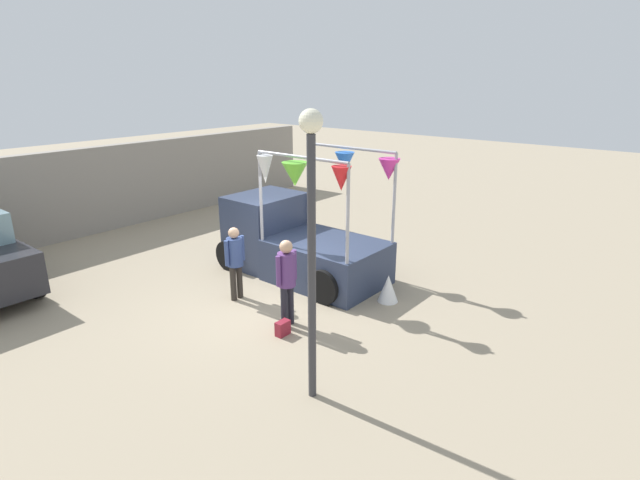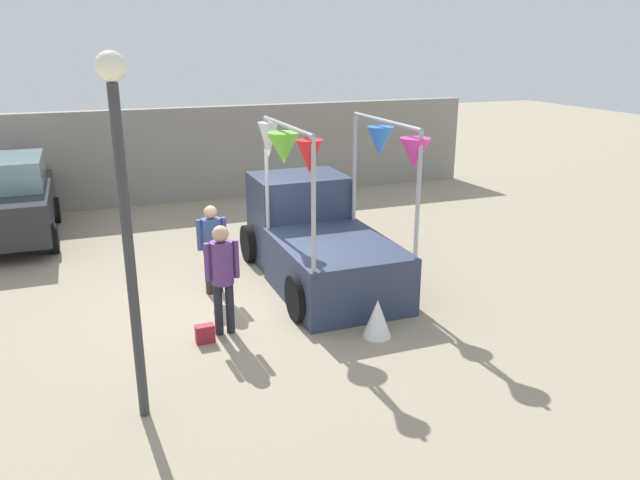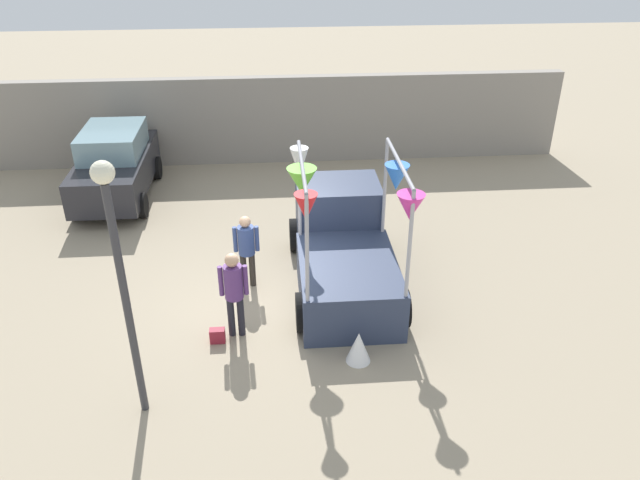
% 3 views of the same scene
% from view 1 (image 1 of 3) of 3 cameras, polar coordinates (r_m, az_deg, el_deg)
% --- Properties ---
extents(ground_plane, '(60.00, 60.00, 0.00)m').
position_cam_1_polar(ground_plane, '(10.94, -5.69, -6.86)').
color(ground_plane, gray).
extents(vendor_truck, '(2.43, 4.07, 3.08)m').
position_cam_1_polar(vendor_truck, '(12.16, -3.02, 0.17)').
color(vendor_truck, '#2D3851').
rests_on(vendor_truck, ground).
extents(person_customer, '(0.53, 0.34, 1.74)m').
position_cam_1_polar(person_customer, '(9.46, -3.83, -3.98)').
color(person_customer, black).
rests_on(person_customer, ground).
extents(person_vendor, '(0.53, 0.34, 1.62)m').
position_cam_1_polar(person_vendor, '(10.74, -9.69, -1.89)').
color(person_vendor, '#2D2823').
rests_on(person_vendor, ground).
extents(handbag, '(0.28, 0.16, 0.28)m').
position_cam_1_polar(handbag, '(9.50, -4.28, -10.01)').
color(handbag, maroon).
rests_on(handbag, ground).
extents(street_lamp, '(0.32, 0.32, 4.25)m').
position_cam_1_polar(street_lamp, '(6.76, -0.98, 2.01)').
color(street_lamp, '#333338').
rests_on(street_lamp, ground).
extents(brick_boundary_wall, '(18.00, 0.36, 2.60)m').
position_cam_1_polar(brick_boundary_wall, '(16.66, -25.03, 5.04)').
color(brick_boundary_wall, gray).
rests_on(brick_boundary_wall, ground).
extents(folded_kite_bundle_white, '(0.56, 0.56, 0.60)m').
position_cam_1_polar(folded_kite_bundle_white, '(10.82, 7.79, -5.50)').
color(folded_kite_bundle_white, white).
rests_on(folded_kite_bundle_white, ground).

